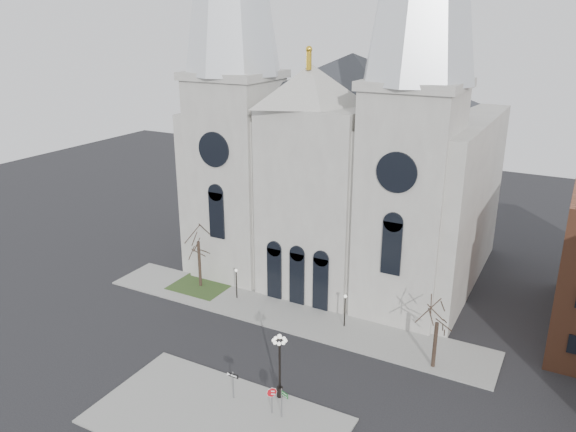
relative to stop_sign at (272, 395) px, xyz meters
The scene contains 13 objects.
ground 6.88m from the stop_sign, 158.47° to the left, with size 160.00×160.00×0.00m, color black.
sidewalk_near 4.41m from the stop_sign, 141.34° to the right, with size 18.00×10.00×0.14m, color gray.
sidewalk_far 14.90m from the stop_sign, 114.74° to the left, with size 40.00×6.00×0.14m, color gray.
grass_patch 22.52m from the stop_sign, 139.97° to the left, with size 6.00×5.00×0.18m, color #2B441D.
cathedral 30.97m from the stop_sign, 103.76° to the left, with size 33.00×26.66×54.00m.
tree_left 22.78m from the stop_sign, 139.97° to the left, with size 3.20×3.20×7.50m.
tree_right 14.70m from the stop_sign, 52.42° to the left, with size 3.20×3.20×6.00m.
ped_lamp_left 18.53m from the stop_sign, 131.17° to the left, with size 0.32×0.32×3.26m.
ped_lamp_right 13.96m from the stop_sign, 90.80° to the left, with size 0.32×0.32×3.26m.
stop_sign is the anchor object (origin of this frame).
globe_lamp 2.69m from the stop_sign, 102.58° to the left, with size 1.50×1.50×5.42m.
one_way_sign 3.45m from the stop_sign, behind, with size 1.00×0.10×2.28m.
street_name_sign 0.93m from the stop_sign, ahead, with size 0.73×0.31×2.39m.
Camera 1 is at (23.32, -31.76, 27.17)m, focal length 35.00 mm.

